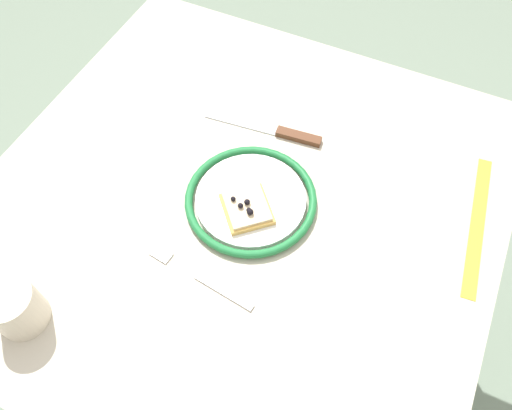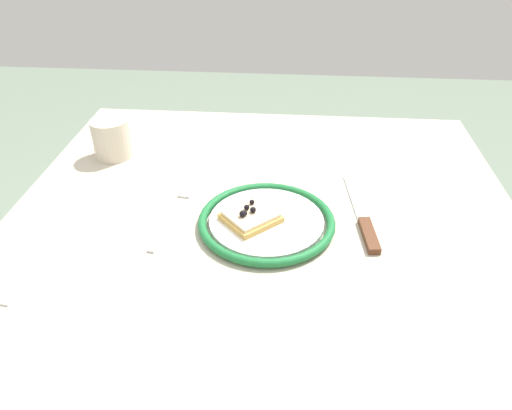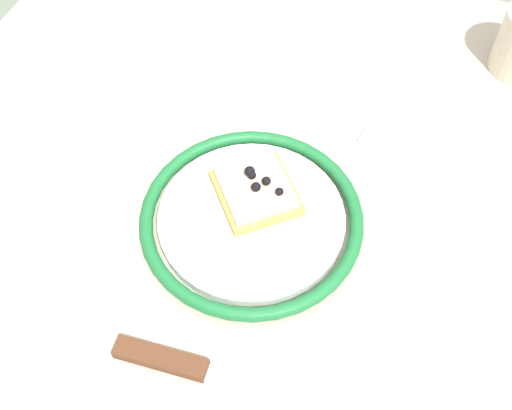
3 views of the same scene
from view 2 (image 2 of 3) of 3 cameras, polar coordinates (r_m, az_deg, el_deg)
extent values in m
cube|color=#BCB29E|center=(0.86, 0.83, -2.29)|extent=(0.92, 0.92, 0.03)
cylinder|color=#4C4742|center=(1.48, -13.92, -4.24)|extent=(0.05, 0.05, 0.74)
cylinder|color=#4C4742|center=(1.46, 17.90, -5.76)|extent=(0.05, 0.05, 0.74)
cylinder|color=white|center=(0.84, 1.25, -2.07)|extent=(0.20, 0.20, 0.01)
torus|color=#1E7238|center=(0.83, 1.25, -1.88)|extent=(0.24, 0.24, 0.01)
cube|color=tan|center=(0.83, -0.63, -1.54)|extent=(0.12, 0.12, 0.01)
cube|color=beige|center=(0.82, -0.63, -1.09)|extent=(0.10, 0.10, 0.01)
sphere|color=black|center=(0.81, -1.59, -1.05)|extent=(0.01, 0.01, 0.01)
sphere|color=black|center=(0.82, -1.11, -0.28)|extent=(0.01, 0.01, 0.01)
sphere|color=black|center=(0.84, -0.47, 0.45)|extent=(0.01, 0.01, 0.01)
sphere|color=black|center=(0.82, -0.36, -0.58)|extent=(0.01, 0.01, 0.01)
sphere|color=black|center=(0.81, -1.35, -0.97)|extent=(0.01, 0.01, 0.01)
cube|color=silver|center=(0.93, 11.66, 0.81)|extent=(0.03, 0.15, 0.00)
cube|color=#59331E|center=(0.83, 13.24, -3.49)|extent=(0.03, 0.09, 0.01)
cube|color=silver|center=(0.84, -11.02, -3.13)|extent=(0.03, 0.11, 0.00)
cube|color=silver|center=(0.93, -8.26, 1.52)|extent=(0.03, 0.04, 0.00)
cylinder|color=beige|center=(1.08, -16.72, 7.57)|extent=(0.08, 0.08, 0.08)
camera|label=1|loc=(0.71, -59.67, 44.07)|focal=35.40mm
camera|label=3|loc=(0.88, 32.01, 35.83)|focal=45.75mm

